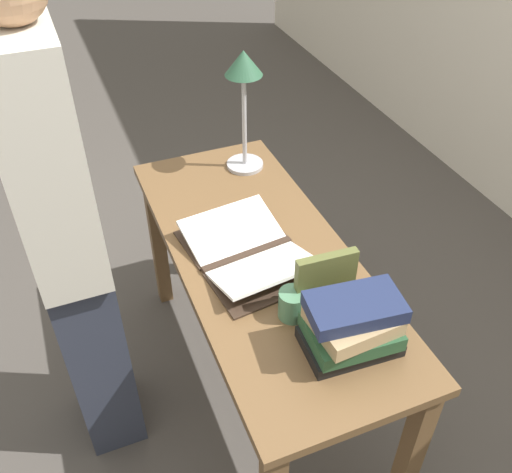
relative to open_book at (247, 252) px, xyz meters
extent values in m
plane|color=#47423D|center=(0.00, 0.05, -0.77)|extent=(12.00, 12.00, 0.00)
cube|color=brown|center=(0.00, 0.05, -0.04)|extent=(1.42, 0.58, 0.03)
cube|color=brown|center=(-0.66, -0.18, -0.41)|extent=(0.06, 0.06, 0.71)
cube|color=brown|center=(-0.66, 0.29, -0.41)|extent=(0.06, 0.06, 0.71)
cube|color=brown|center=(0.66, 0.29, -0.41)|extent=(0.06, 0.06, 0.71)
cube|color=#38281E|center=(0.00, 0.00, -0.01)|extent=(0.06, 0.33, 0.02)
cube|color=#38281E|center=(-0.12, -0.02, -0.02)|extent=(0.26, 0.37, 0.01)
cube|color=#38281E|center=(0.12, 0.02, -0.02)|extent=(0.26, 0.37, 0.01)
cube|color=white|center=(-0.11, -0.01, 0.01)|extent=(0.24, 0.35, 0.07)
cube|color=white|center=(0.11, 0.01, 0.01)|extent=(0.24, 0.35, 0.07)
cube|color=black|center=(0.47, 0.13, 0.00)|extent=(0.19, 0.28, 0.04)
cube|color=#234C2D|center=(0.47, 0.13, 0.04)|extent=(0.20, 0.26, 0.05)
cube|color=tan|center=(0.47, 0.13, 0.09)|extent=(0.20, 0.23, 0.05)
cube|color=#1E284C|center=(0.47, 0.13, 0.14)|extent=(0.18, 0.27, 0.05)
cube|color=brown|center=(0.30, 0.13, 0.08)|extent=(0.04, 0.19, 0.20)
cylinder|color=#ADADB2|center=(-0.53, 0.20, -0.01)|extent=(0.15, 0.15, 0.02)
cylinder|color=#ADADB2|center=(-0.53, 0.20, 0.19)|extent=(0.02, 0.02, 0.38)
cone|color=#285138|center=(-0.53, 0.20, 0.43)|extent=(0.14, 0.14, 0.09)
cylinder|color=#4C7F5B|center=(0.30, 0.03, 0.03)|extent=(0.09, 0.09, 0.09)
torus|color=#4C7F5B|center=(0.25, 0.04, 0.03)|extent=(0.05, 0.02, 0.05)
cube|color=#2D3342|center=(-0.09, -0.55, -0.35)|extent=(0.31, 0.20, 0.84)
cube|color=beige|center=(-0.09, -0.55, 0.44)|extent=(0.36, 0.20, 0.73)
camera|label=1|loc=(1.35, -0.51, 1.27)|focal=40.00mm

